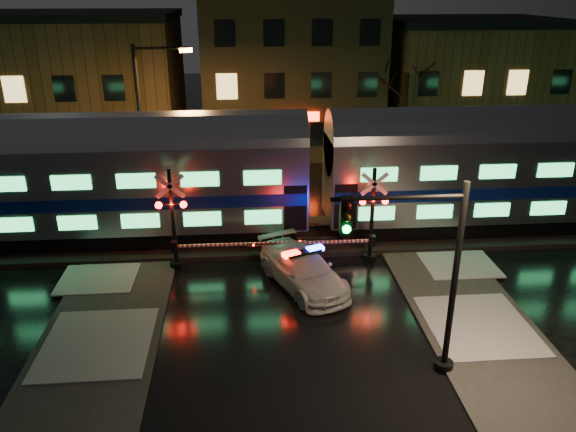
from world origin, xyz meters
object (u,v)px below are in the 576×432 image
at_px(police_car, 303,269).
at_px(crossing_signal_right, 364,225).
at_px(crossing_signal_left, 182,230).
at_px(traffic_light, 423,278).
at_px(streetlight, 146,120).

relative_size(police_car, crossing_signal_right, 0.89).
relative_size(crossing_signal_left, traffic_light, 1.00).
bearing_deg(streetlight, crossing_signal_left, -72.18).
height_order(police_car, crossing_signal_right, crossing_signal_right).
bearing_deg(police_car, streetlight, 106.59).
relative_size(police_car, streetlight, 0.62).
height_order(crossing_signal_right, streetlight, streetlight).
distance_m(traffic_light, streetlight, 17.30).
height_order(crossing_signal_right, crossing_signal_left, crossing_signal_left).
xyz_separation_m(police_car, traffic_light, (2.83, -5.67, 2.57)).
xyz_separation_m(police_car, streetlight, (-6.96, 8.50, 4.21)).
xyz_separation_m(police_car, crossing_signal_left, (-4.81, 1.81, 1.09)).
bearing_deg(crossing_signal_left, traffic_light, -44.39).
bearing_deg(crossing_signal_left, streetlight, 107.82).
height_order(police_car, traffic_light, traffic_light).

